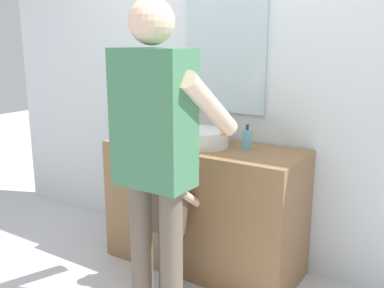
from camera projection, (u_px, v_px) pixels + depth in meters
ground_plane at (180, 282)px, 2.92m from camera, size 14.00×14.00×0.00m
back_wall at (228, 71)px, 3.11m from camera, size 4.40×0.10×2.70m
vanity_cabinet at (204, 206)px, 3.06m from camera, size 1.35×0.54×0.87m
sink_basin at (203, 138)px, 2.93m from camera, size 0.35×0.35×0.11m
faucet at (218, 129)px, 3.10m from camera, size 0.18×0.14×0.18m
toothbrush_cup at (166, 131)px, 3.16m from camera, size 0.07×0.07×0.21m
soap_bottle at (247, 139)px, 2.84m from camera, size 0.06×0.06×0.17m
child_toddler at (170, 213)px, 2.71m from camera, size 0.27×0.27×0.87m
adult_parent at (156, 139)px, 2.29m from camera, size 0.55×0.57×1.77m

